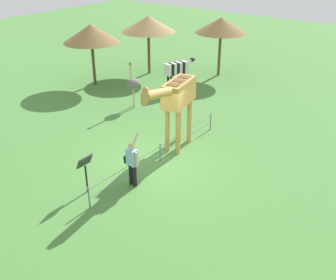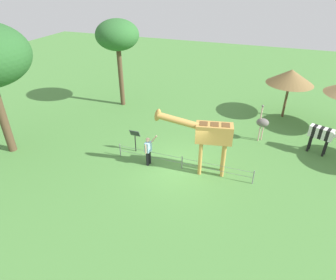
# 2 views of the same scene
# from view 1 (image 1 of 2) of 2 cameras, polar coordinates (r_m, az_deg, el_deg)

# --- Properties ---
(ground_plane) EXTENTS (60.00, 60.00, 0.00)m
(ground_plane) POSITION_cam_1_polar(r_m,az_deg,el_deg) (14.92, -1.37, -3.00)
(ground_plane) COLOR #4C843D
(giraffe) EXTENTS (3.71, 1.22, 3.32)m
(giraffe) POSITION_cam_1_polar(r_m,az_deg,el_deg) (14.87, 1.07, 5.98)
(giraffe) COLOR #C69347
(giraffe) RESTS_ON ground_plane
(visitor) EXTENTS (0.63, 0.59, 1.75)m
(visitor) POSITION_cam_1_polar(r_m,az_deg,el_deg) (13.17, -5.07, -2.97)
(visitor) COLOR black
(visitor) RESTS_ON ground_plane
(zebra) EXTENTS (1.79, 0.92, 1.66)m
(zebra) POSITION_cam_1_polar(r_m,az_deg,el_deg) (21.46, 1.31, 9.88)
(zebra) COLOR black
(zebra) RESTS_ON ground_plane
(ostrich) EXTENTS (0.70, 0.56, 2.25)m
(ostrich) POSITION_cam_1_polar(r_m,az_deg,el_deg) (19.35, -4.93, 7.92)
(ostrich) COLOR #CC9E93
(ostrich) RESTS_ON ground_plane
(shade_hut_near) EXTENTS (3.13, 3.13, 3.36)m
(shade_hut_near) POSITION_cam_1_polar(r_m,az_deg,el_deg) (24.10, -2.80, 16.01)
(shade_hut_near) COLOR brown
(shade_hut_near) RESTS_ON ground_plane
(shade_hut_far) EXTENTS (2.93, 2.93, 3.34)m
(shade_hut_far) POSITION_cam_1_polar(r_m,az_deg,el_deg) (23.88, 7.49, 15.72)
(shade_hut_far) COLOR brown
(shade_hut_far) RESTS_ON ground_plane
(shade_hut_aside) EXTENTS (3.00, 3.00, 3.29)m
(shade_hut_aside) POSITION_cam_1_polar(r_m,az_deg,el_deg) (22.42, -10.79, 14.52)
(shade_hut_aside) COLOR brown
(shade_hut_aside) RESTS_ON ground_plane
(info_sign) EXTENTS (0.56, 0.21, 1.32)m
(info_sign) POSITION_cam_1_polar(r_m,az_deg,el_deg) (13.01, -11.59, -3.63)
(info_sign) COLOR black
(info_sign) RESTS_ON ground_plane
(wire_fence) EXTENTS (7.05, 0.05, 0.75)m
(wire_fence) POSITION_cam_1_polar(r_m,az_deg,el_deg) (14.68, -1.11, -1.73)
(wire_fence) COLOR slate
(wire_fence) RESTS_ON ground_plane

